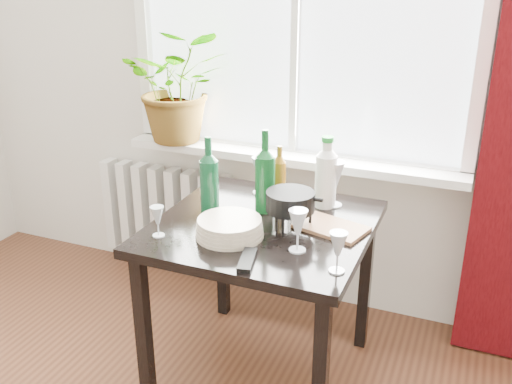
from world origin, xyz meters
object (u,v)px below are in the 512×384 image
at_px(wine_bottle_left, 209,175).
at_px(cleaning_bottle, 326,171).
at_px(potted_plant, 179,86).
at_px(wineglass_back_left, 260,175).
at_px(bottle_amber, 279,171).
at_px(wineglass_front_right, 298,230).
at_px(radiator, 167,213).
at_px(cutting_board, 331,227).
at_px(table, 263,243).
at_px(tv_remote, 247,260).
at_px(fondue_pot, 290,210).
at_px(wineglass_far_right, 338,252).
at_px(wineglass_back_center, 334,183).
at_px(wine_bottle_right, 265,171).
at_px(plate_stack, 230,228).
at_px(wineglass_front_left, 158,221).

relative_size(wine_bottle_left, cleaning_bottle, 1.04).
distance_m(potted_plant, wineglass_back_left, 0.71).
relative_size(wine_bottle_left, bottle_amber, 1.39).
bearing_deg(wineglass_front_right, bottle_amber, 117.66).
distance_m(radiator, cutting_board, 1.31).
height_order(table, wineglass_back_left, wineglass_back_left).
height_order(potted_plant, tv_remote, potted_plant).
distance_m(table, fondue_pot, 0.20).
relative_size(wineglass_far_right, cutting_board, 0.56).
bearing_deg(fondue_pot, wine_bottle_left, 176.17).
bearing_deg(cleaning_bottle, radiator, 160.46).
height_order(potted_plant, wine_bottle_left, potted_plant).
bearing_deg(wine_bottle_left, wineglass_far_right, -24.73).
height_order(wineglass_far_right, cutting_board, wineglass_far_right).
bearing_deg(wineglass_back_center, potted_plant, 161.34).
xyz_separation_m(fondue_pot, tv_remote, (-0.04, -0.33, -0.07)).
height_order(wine_bottle_right, wineglass_back_left, wine_bottle_right).
relative_size(bottle_amber, wineglass_back_left, 1.36).
xyz_separation_m(table, wineglass_back_center, (0.21, 0.28, 0.20)).
xyz_separation_m(wineglass_back_center, cutting_board, (0.06, -0.23, -0.10)).
bearing_deg(fondue_pot, tv_remote, -98.97).
xyz_separation_m(radiator, wineglass_back_left, (0.72, -0.34, 0.45)).
xyz_separation_m(table, wine_bottle_left, (-0.25, 0.02, 0.26)).
relative_size(potted_plant, wineglass_back_left, 3.27).
bearing_deg(tv_remote, wine_bottle_right, 90.40).
xyz_separation_m(wineglass_far_right, plate_stack, (-0.45, 0.11, -0.04)).
bearing_deg(wine_bottle_left, cleaning_bottle, 29.68).
height_order(cleaning_bottle, plate_stack, cleaning_bottle).
relative_size(table, wineglass_front_right, 5.15).
distance_m(potted_plant, wineglass_back_center, 1.01).
bearing_deg(wineglass_front_right, radiator, 142.60).
bearing_deg(table, cutting_board, 10.31).
relative_size(fondue_pot, tv_remote, 1.36).
bearing_deg(wineglass_front_left, plate_stack, 22.43).
distance_m(wine_bottle_right, plate_stack, 0.32).
distance_m(plate_stack, cutting_board, 0.40).
bearing_deg(wineglass_back_left, wine_bottle_right, -61.97).
bearing_deg(fondue_pot, table, -179.03).
xyz_separation_m(wine_bottle_right, tv_remote, (0.11, -0.44, -0.17)).
bearing_deg(wine_bottle_right, bottle_amber, 89.51).
distance_m(wine_bottle_right, wineglass_front_left, 0.49).
distance_m(cleaning_bottle, cutting_board, 0.28).
relative_size(radiator, fondue_pot, 3.60).
bearing_deg(tv_remote, wineglass_far_right, -3.23).
height_order(table, wineglass_far_right, wineglass_far_right).
xyz_separation_m(wine_bottle_right, wineglass_far_right, (0.42, -0.39, -0.10)).
bearing_deg(wineglass_front_right, wineglass_far_right, -28.38).
bearing_deg(wineglass_back_left, tv_remote, -71.86).
height_order(potted_plant, wineglass_far_right, potted_plant).
relative_size(wine_bottle_left, wineglass_back_left, 1.88).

